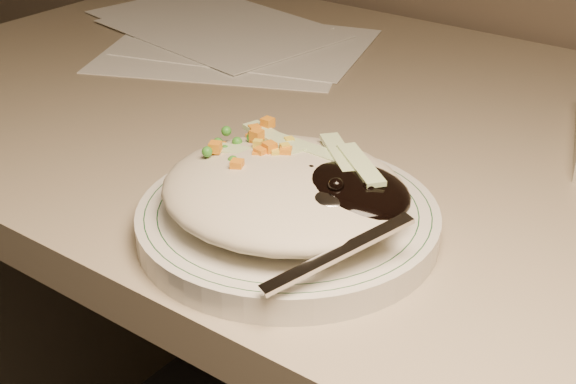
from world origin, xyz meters
The scene contains 5 objects.
desk centered at (0.00, 1.38, 0.54)m, with size 1.40×0.70×0.74m.
plate centered at (-0.04, 1.16, 0.75)m, with size 0.23×0.23×0.02m, color silver.
plate_rim centered at (-0.04, 1.16, 0.76)m, with size 0.22×0.22×0.00m.
meal centered at (-0.04, 1.16, 0.78)m, with size 0.21×0.19×0.05m.
papers centered at (-0.41, 1.50, 0.74)m, with size 0.46×0.38×0.00m.
Camera 1 is at (0.28, 0.73, 1.07)m, focal length 50.00 mm.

